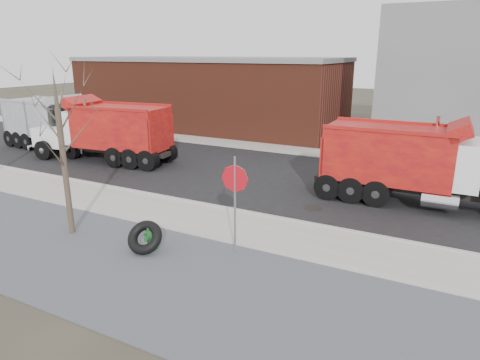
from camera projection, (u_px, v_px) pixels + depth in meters
The scene contains 14 objects.
ground at pixel (200, 223), 14.60m from camera, with size 120.00×120.00×0.00m, color #383328.
gravel_verge at pixel (130, 267), 11.63m from camera, with size 60.00×5.00×0.03m, color slate.
sidewalk at pixel (204, 220), 14.81m from camera, with size 60.00×2.50×0.06m, color #9E9B93.
curb at pixel (222, 208), 15.90m from camera, with size 60.00×0.15×0.11m, color #9E9B93.
road at pixel (273, 177), 19.95m from camera, with size 60.00×9.40×0.02m, color black.
far_sidewalk at pixel (312, 152), 24.78m from camera, with size 60.00×2.00×0.06m, color #9E9B93.
building_brick at pixel (209, 92), 32.71m from camera, with size 20.20×8.20×5.30m.
bare_tree at pixel (60, 132), 12.87m from camera, with size 3.20×3.20×5.20m.
fire_hydrant at pixel (151, 237), 12.59m from camera, with size 0.46×0.45×0.82m.
truck_tire at pixel (145, 237), 12.38m from camera, with size 1.19×1.10×0.96m.
stop_sign at pixel (235, 189), 11.84m from camera, with size 0.79×0.10×2.90m.
dump_truck_red_a at pixel (416, 162), 16.00m from camera, with size 8.17×2.37×3.30m.
dump_truck_red_b at pixel (106, 130), 22.42m from camera, with size 8.00×3.16×3.35m.
dump_truck_grey at pixel (50, 122), 25.25m from camera, with size 7.27×2.82×3.24m.
Camera 1 is at (7.50, -11.38, 5.61)m, focal length 32.00 mm.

